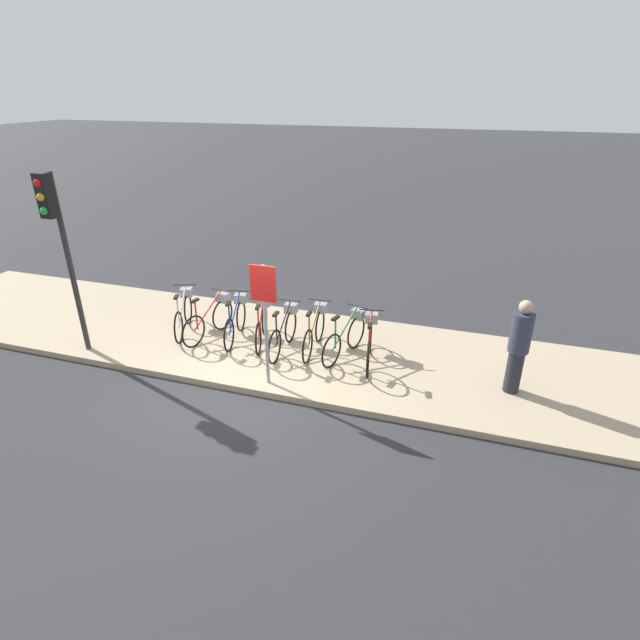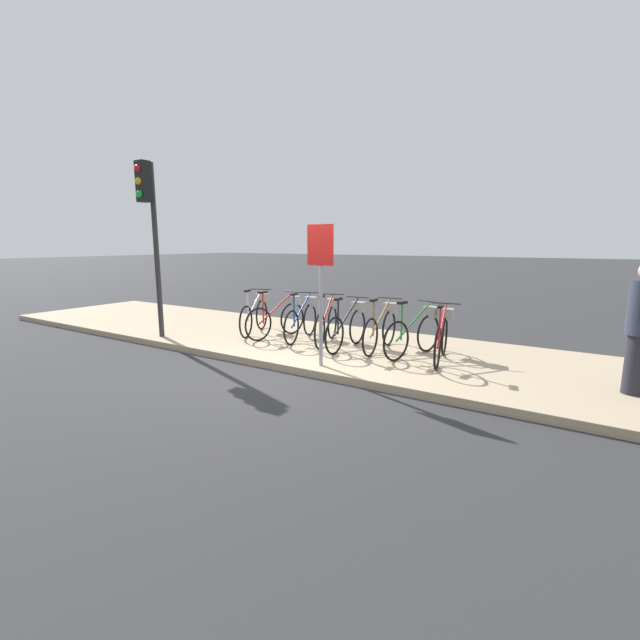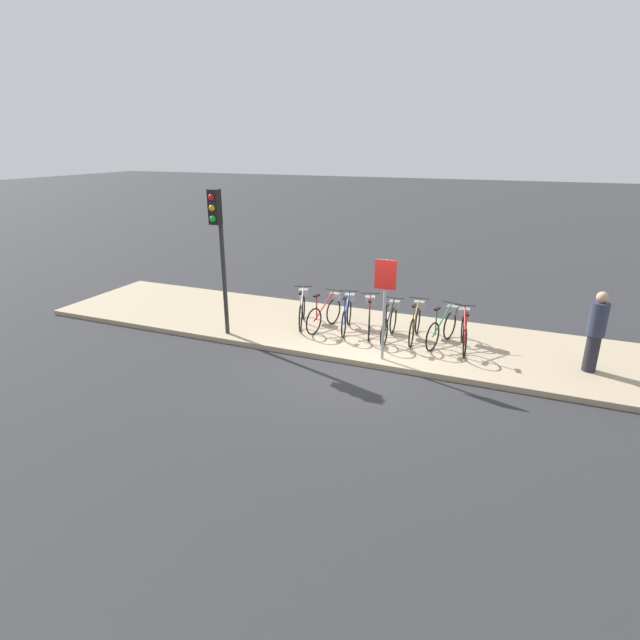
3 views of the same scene
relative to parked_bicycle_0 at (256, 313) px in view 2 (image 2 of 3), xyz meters
The scene contains 12 objects.
ground_plane 2.68m from the parked_bicycle_0, 38.74° to the right, with size 120.00×120.00×0.00m, color #2D2D30.
sidewalk 2.11m from the parked_bicycle_0, ahead, with size 17.56×3.38×0.12m.
parked_bicycle_0 is the anchor object (origin of this frame).
parked_bicycle_1 0.66m from the parked_bicycle_0, ahead, with size 0.47×1.54×0.96m.
parked_bicycle_2 1.18m from the parked_bicycle_0, ahead, with size 0.49×1.53×0.96m.
parked_bicycle_3 1.75m from the parked_bicycle_0, ahead, with size 0.59×1.51×0.96m.
parked_bicycle_4 2.30m from the parked_bicycle_0, ahead, with size 0.46×1.56×0.96m.
parked_bicycle_5 2.85m from the parked_bicycle_0, ahead, with size 0.46×1.56×0.96m.
parked_bicycle_6 3.50m from the parked_bicycle_0, ahead, with size 0.57×1.51×0.96m.
parked_bicycle_7 3.96m from the parked_bicycle_0, ahead, with size 0.46×1.54×0.96m.
traffic_light 2.82m from the parked_bicycle_0, 134.73° to the right, with size 0.24×0.40×3.38m.
sign_post 2.99m from the parked_bicycle_0, 28.80° to the right, with size 0.44×0.07×2.14m.
Camera 2 is at (3.82, -5.13, 1.99)m, focal length 24.00 mm.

